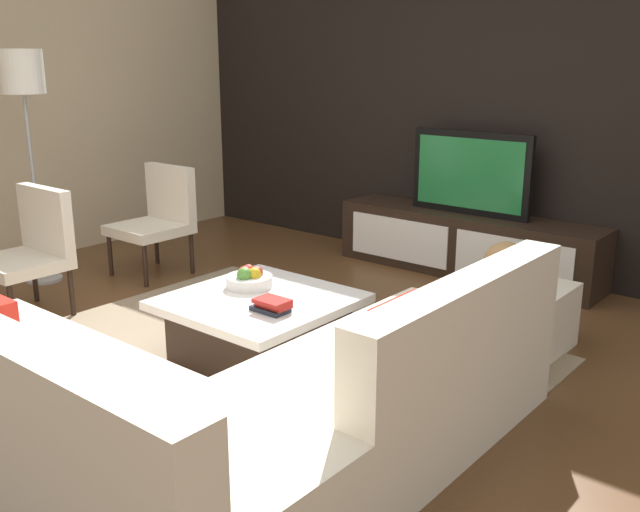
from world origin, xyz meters
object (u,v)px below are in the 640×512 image
television (470,173)px  ottoman (502,317)px  coffee_table (260,326)px  accent_chair_near (32,245)px  media_console (466,244)px  decorative_ball (506,264)px  fruit_bowl (249,279)px  accent_chair_far (159,214)px  floor_lamp (23,87)px  book_stack (272,305)px  sectional_couch (208,404)px

television → ottoman: bearing=-53.6°
coffee_table → ottoman: 1.46m
television → accent_chair_near: 3.30m
media_console → decorative_ball: decorative_ball is taller
fruit_bowl → accent_chair_far: accent_chair_far is taller
accent_chair_far → decorative_ball: 2.89m
media_console → floor_lamp: floor_lamp is taller
book_stack → decorative_ball: bearing=56.0°
sectional_couch → ottoman: sectional_couch is taller
accent_chair_far → floor_lamp: bearing=-118.8°
floor_lamp → accent_chair_far: bearing=54.7°
media_console → floor_lamp: size_ratio=1.24×
media_console → coffee_table: bearing=-92.5°
fruit_bowl → media_console: bearing=82.8°
media_console → accent_chair_near: size_ratio=2.53×
accent_chair_near → floor_lamp: size_ratio=0.49×
accent_chair_near → decorative_ball: accent_chair_near is taller
coffee_table → accent_chair_near: bearing=-166.0°
television → floor_lamp: floor_lamp is taller
accent_chair_far → decorative_ball: accent_chair_far is taller
fruit_bowl → sectional_couch: bearing=-52.7°
media_console → sectional_couch: bearing=-80.8°
television → ottoman: 1.67m
coffee_table → ottoman: bearing=46.0°
media_console → decorative_ball: bearing=-53.6°
floor_lamp → sectional_couch: bearing=-17.3°
media_console → book_stack: (0.12, -2.42, 0.17)m
accent_chair_near → ottoman: accent_chair_near is taller
television → accent_chair_near: (-1.82, -2.73, -0.34)m
coffee_table → accent_chair_far: 2.02m
accent_chair_far → decorative_ball: (2.87, 0.31, 0.05)m
media_console → ottoman: 1.55m
coffee_table → book_stack: size_ratio=4.65×
ottoman → book_stack: bearing=-124.0°
decorative_ball → floor_lamp: bearing=-162.6°
fruit_bowl → decorative_ball: 1.53m
fruit_bowl → decorative_ball: bearing=38.6°
television → coffee_table: television is taller
coffee_table → book_stack: bearing=-29.7°
decorative_ball → accent_chair_far: bearing=-173.8°
media_console → decorative_ball: 1.57m
ottoman → accent_chair_far: (-2.87, -0.31, 0.29)m
television → ottoman: (0.92, -1.24, -0.63)m
accent_chair_far → decorative_ball: bearing=12.8°
coffee_table → floor_lamp: size_ratio=0.55×
book_stack → media_console: bearing=92.8°
floor_lamp → fruit_bowl: bearing=2.9°
fruit_bowl → accent_chair_far: size_ratio=0.32×
television → decorative_ball: television is taller
accent_chair_near → book_stack: bearing=-0.1°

